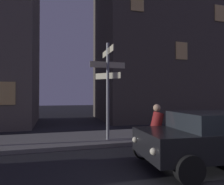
% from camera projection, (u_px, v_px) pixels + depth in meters
% --- Properties ---
extents(sidewalk_kerb, '(40.00, 2.88, 0.14)m').
position_uv_depth(sidewalk_kerb, '(117.00, 137.00, 8.94)').
color(sidewalk_kerb, gray).
rests_on(sidewalk_kerb, ground_plane).
extents(signpost, '(1.43, 1.61, 3.83)m').
position_uv_depth(signpost, '(108.00, 81.00, 8.14)').
color(signpost, gray).
rests_on(signpost, sidewalk_kerb).
extents(car_far_trailing, '(4.04, 2.21, 1.42)m').
position_uv_depth(car_far_trailing, '(213.00, 137.00, 5.40)').
color(car_far_trailing, black).
rests_on(car_far_trailing, ground_plane).
extents(cyclist, '(1.82, 0.36, 1.61)m').
position_uv_depth(cyclist, '(158.00, 133.00, 6.17)').
color(cyclist, black).
rests_on(cyclist, ground_plane).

